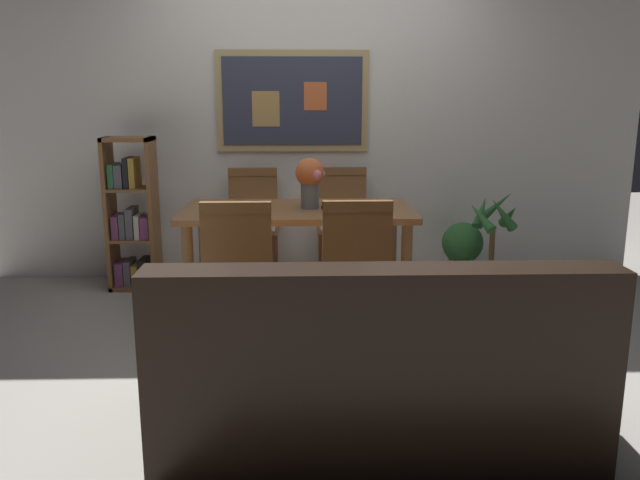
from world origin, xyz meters
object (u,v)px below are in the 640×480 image
(dining_chair_near_left, at_px, (239,265))
(tv_remote, at_px, (332,209))
(bookshelf, at_px, (132,219))
(leather_couch, at_px, (372,373))
(dining_table, at_px, (298,223))
(potted_palm, at_px, (491,256))
(dining_chair_near_right, at_px, (355,263))
(dining_chair_far_left, at_px, (253,217))
(potted_ivy, at_px, (462,249))
(flower_vase, at_px, (310,178))
(dining_chair_far_right, at_px, (343,216))

(dining_chair_near_left, xyz_separation_m, tv_remote, (0.55, 0.64, 0.21))
(bookshelf, bearing_deg, leather_couch, -55.64)
(dining_table, xyz_separation_m, potted_palm, (1.44, 0.39, -0.34))
(leather_couch, bearing_deg, dining_chair_near_left, 124.20)
(dining_chair_near_right, height_order, leather_couch, dining_chair_near_right)
(dining_chair_far_left, bearing_deg, potted_ivy, -1.97)
(dining_chair_near_right, height_order, flower_vase, flower_vase)
(dining_chair_far_left, distance_m, potted_ivy, 1.66)
(dining_chair_far_left, bearing_deg, dining_chair_near_right, -64.35)
(bookshelf, bearing_deg, potted_ivy, 0.04)
(dining_chair_near_left, relative_size, potted_palm, 1.16)
(dining_table, distance_m, potted_palm, 1.53)
(flower_vase, bearing_deg, dining_chair_far_left, 121.05)
(dining_table, bearing_deg, dining_chair_far_right, 64.77)
(dining_chair_near_right, bearing_deg, tv_remote, 99.64)
(potted_palm, bearing_deg, dining_chair_near_right, -135.40)
(dining_chair_far_left, height_order, tv_remote, dining_chair_far_left)
(dining_chair_far_left, relative_size, tv_remote, 6.19)
(dining_chair_near_left, height_order, dining_chair_far_right, same)
(dining_table, relative_size, dining_chair_far_left, 1.67)
(dining_chair_near_left, height_order, potted_ivy, dining_chair_near_left)
(dining_chair_far_left, distance_m, flower_vase, 0.93)
(dining_table, distance_m, dining_chair_near_right, 0.78)
(potted_ivy, relative_size, flower_vase, 1.64)
(potted_ivy, bearing_deg, dining_chair_far_left, 178.03)
(potted_ivy, distance_m, flower_vase, 1.52)
(potted_palm, bearing_deg, flower_vase, -163.55)
(dining_table, bearing_deg, potted_palm, 15.15)
(dining_chair_near_left, bearing_deg, bookshelf, 124.47)
(leather_couch, relative_size, tv_remote, 12.24)
(dining_chair_far_right, distance_m, potted_palm, 1.17)
(potted_palm, relative_size, tv_remote, 5.34)
(leather_couch, xyz_separation_m, potted_ivy, (0.96, 2.33, -0.03))
(dining_table, xyz_separation_m, dining_chair_near_right, (0.33, -0.70, -0.10))
(dining_table, xyz_separation_m, flower_vase, (0.08, -0.01, 0.30))
(potted_palm, bearing_deg, leather_couch, -118.40)
(leather_couch, xyz_separation_m, potted_palm, (1.12, 2.06, -0.02))
(dining_chair_near_left, bearing_deg, flower_vase, 59.98)
(dining_chair_near_right, xyz_separation_m, dining_chair_far_right, (0.02, 1.44, 0.00))
(dining_chair_far_right, bearing_deg, leather_couch, -90.67)
(dining_chair_near_left, bearing_deg, potted_palm, 32.19)
(dining_chair_far_right, distance_m, dining_chair_far_left, 0.70)
(potted_ivy, xyz_separation_m, flower_vase, (-1.20, -0.67, 0.65))
(dining_chair_far_left, xyz_separation_m, potted_ivy, (1.64, -0.06, -0.25))
(dining_chair_far_left, bearing_deg, flower_vase, -58.95)
(leather_couch, relative_size, bookshelf, 1.55)
(dining_chair_far_right, bearing_deg, tv_remote, -98.68)
(dining_chair_near_left, xyz_separation_m, dining_chair_near_right, (0.65, 0.02, 0.00))
(dining_table, relative_size, dining_chair_near_left, 1.67)
(dining_chair_far_left, bearing_deg, dining_table, -63.65)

